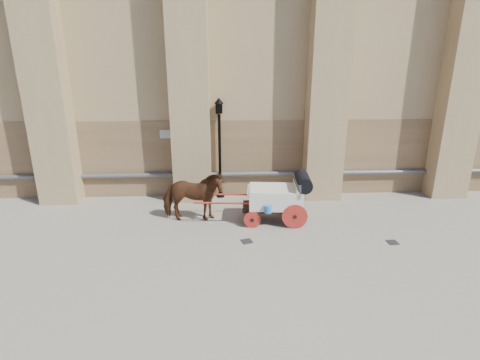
{
  "coord_description": "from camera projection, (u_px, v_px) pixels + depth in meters",
  "views": [
    {
      "loc": [
        0.18,
        -10.15,
        5.23
      ],
      "look_at": [
        0.71,
        1.45,
        1.45
      ],
      "focal_mm": 28.0,
      "sensor_mm": 36.0,
      "label": 1
    }
  ],
  "objects": [
    {
      "name": "ground",
      "position": [
        219.0,
        241.0,
        11.25
      ],
      "size": [
        90.0,
        90.0,
        0.0
      ],
      "primitive_type": "plane",
      "color": "slate",
      "rests_on": "ground"
    },
    {
      "name": "street_lamp",
      "position": [
        220.0,
        146.0,
        14.22
      ],
      "size": [
        0.36,
        0.36,
        3.86
      ],
      "color": "black",
      "rests_on": "ground"
    },
    {
      "name": "carriage",
      "position": [
        280.0,
        196.0,
        12.36
      ],
      "size": [
        3.88,
        1.41,
        1.67
      ],
      "rotation": [
        0.0,
        0.0,
        -0.08
      ],
      "color": "black",
      "rests_on": "ground"
    },
    {
      "name": "horse",
      "position": [
        192.0,
        197.0,
        12.37
      ],
      "size": [
        2.11,
        1.06,
        1.74
      ],
      "primitive_type": "imported",
      "rotation": [
        0.0,
        0.0,
        1.51
      ],
      "color": "#58341C",
      "rests_on": "ground"
    },
    {
      "name": "drain_grate_near",
      "position": [
        247.0,
        241.0,
        11.21
      ],
      "size": [
        0.4,
        0.4,
        0.01
      ],
      "primitive_type": "cube",
      "rotation": [
        0.0,
        0.0,
        0.32
      ],
      "color": "black",
      "rests_on": "ground"
    },
    {
      "name": "drain_grate_far",
      "position": [
        393.0,
        242.0,
        11.15
      ],
      "size": [
        0.34,
        0.34,
        0.01
      ],
      "primitive_type": "cube",
      "rotation": [
        0.0,
        0.0,
        0.07
      ],
      "color": "black",
      "rests_on": "ground"
    }
  ]
}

